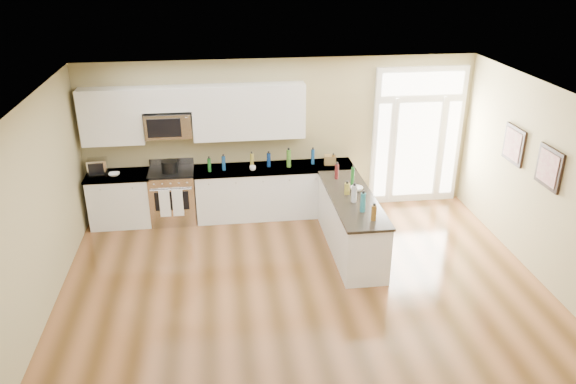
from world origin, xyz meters
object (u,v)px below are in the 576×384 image
Objects in this scene: kitchen_range at (173,196)px; stockpot at (170,166)px; peninsula_cabinet at (351,225)px; toaster_oven at (97,167)px.

kitchen_range is 3.87× the size of stockpot.
stockpot reaches higher than peninsula_cabinet.
peninsula_cabinet is 3.24m from kitchen_range.
toaster_oven is at bearing 176.02° from stockpot.
stockpot is 0.88× the size of toaster_oven.
peninsula_cabinet is 7.32× the size of toaster_oven.
toaster_oven reaches higher than kitchen_range.
toaster_oven is at bearing 160.05° from peninsula_cabinet.
peninsula_cabinet is at bearing -23.61° from toaster_oven.
peninsula_cabinet is 8.32× the size of stockpot.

